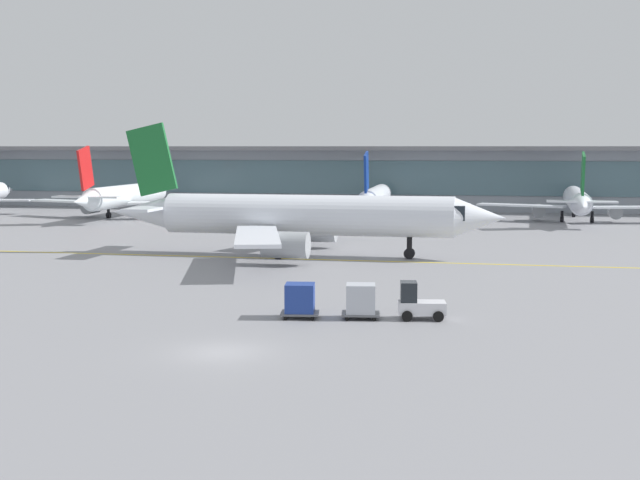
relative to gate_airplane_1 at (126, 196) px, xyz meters
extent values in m
plane|color=gray|center=(36.03, -71.22, -2.90)|extent=(400.00, 400.00, 0.00)
cube|color=yellow|center=(32.67, -37.83, -2.90)|extent=(110.00, 1.20, 0.01)
cube|color=#8C939E|center=(36.03, 23.41, 1.60)|extent=(191.79, 8.00, 9.00)
cube|color=slate|center=(36.03, 19.33, 2.05)|extent=(184.12, 0.16, 5.04)
cube|color=slate|center=(36.03, 21.91, 6.40)|extent=(199.46, 11.00, 0.60)
cone|color=silver|center=(-26.55, 14.91, -0.16)|extent=(2.78, 3.39, 2.53)
cylinder|color=white|center=(0.00, 0.38, 0.10)|extent=(3.07, 20.98, 2.91)
cone|color=white|center=(0.10, 12.60, 0.10)|extent=(2.79, 3.51, 2.76)
cube|color=black|center=(0.08, 10.27, 0.46)|extent=(2.29, 2.64, 1.02)
cone|color=white|center=(-0.10, -12.43, 0.10)|extent=(2.51, 4.68, 2.47)
cube|color=white|center=(-7.46, -1.28, -0.71)|extent=(12.27, 6.03, 0.24)
cylinder|color=#999EA3|center=(-5.05, -0.01, -1.51)|extent=(1.82, 3.10, 1.80)
cube|color=white|center=(7.44, -1.39, -0.71)|extent=(12.28, 5.86, 0.24)
cylinder|color=#999EA3|center=(5.05, -0.09, -1.51)|extent=(1.82, 3.10, 1.80)
cube|color=red|center=(-0.09, -11.50, 4.03)|extent=(0.34, 3.93, 5.48)
cube|color=white|center=(-2.23, -11.14, 0.53)|extent=(4.30, 2.09, 0.21)
cube|color=white|center=(2.05, -11.17, 0.53)|extent=(4.30, 2.09, 0.21)
cylinder|color=black|center=(0.06, 7.71, -2.13)|extent=(0.38, 0.38, 1.54)
cylinder|color=black|center=(0.06, 7.71, -2.52)|extent=(0.48, 0.77, 0.77)
cylinder|color=black|center=(-1.98, -1.32, -2.13)|extent=(0.38, 0.38, 1.54)
cylinder|color=black|center=(-1.98, -1.32, -2.52)|extent=(0.48, 0.77, 0.77)
cylinder|color=black|center=(1.96, -1.35, -2.13)|extent=(0.38, 0.38, 1.54)
cylinder|color=black|center=(1.96, -1.35, -2.52)|extent=(0.48, 0.77, 0.77)
cylinder|color=silver|center=(33.08, 6.04, -0.10)|extent=(3.31, 19.64, 2.72)
cone|color=silver|center=(32.73, 17.44, -0.10)|extent=(2.68, 3.34, 2.58)
cube|color=black|center=(32.80, 15.27, 0.24)|extent=(2.19, 2.51, 0.95)
cone|color=silver|center=(33.45, -5.91, -0.10)|extent=(2.44, 4.42, 2.31)
cube|color=silver|center=(26.18, 4.23, -0.85)|extent=(11.47, 5.24, 0.22)
cylinder|color=#999EA3|center=(28.38, 5.49, -1.61)|extent=(1.77, 2.93, 1.68)
cube|color=silver|center=(40.08, 4.65, -0.85)|extent=(11.43, 5.85, 0.22)
cylinder|color=#999EA3|center=(37.81, 5.78, -1.61)|extent=(1.77, 2.93, 1.68)
cube|color=navy|center=(33.42, -5.04, 3.57)|extent=(0.40, 3.67, 5.12)
cube|color=silver|center=(31.41, -4.79, 0.30)|extent=(4.05, 2.04, 0.19)
cube|color=silver|center=(35.41, -4.66, 0.30)|extent=(4.05, 2.04, 0.19)
cylinder|color=black|center=(32.87, 12.88, -2.18)|extent=(0.35, 0.35, 1.44)
cylinder|color=black|center=(32.87, 12.88, -2.54)|extent=(0.46, 0.73, 0.72)
cylinder|color=black|center=(31.29, 4.38, -2.18)|extent=(0.35, 0.35, 1.44)
cylinder|color=black|center=(31.29, 4.38, -2.54)|extent=(0.46, 0.73, 0.72)
cylinder|color=black|center=(34.97, 4.50, -2.18)|extent=(0.35, 0.35, 1.44)
cylinder|color=black|center=(34.97, 4.50, -2.54)|extent=(0.46, 0.73, 0.72)
cylinder|color=silver|center=(59.16, 5.65, -0.12)|extent=(3.53, 19.58, 2.71)
cone|color=silver|center=(59.65, 17.01, -0.12)|extent=(2.71, 3.35, 2.57)
cube|color=black|center=(59.55, 14.84, 0.22)|extent=(2.21, 2.52, 0.95)
cone|color=silver|center=(58.66, -6.24, -0.12)|extent=(2.48, 4.42, 2.30)
cube|color=silver|center=(52.18, 4.36, -0.86)|extent=(11.38, 5.95, 0.22)
cylinder|color=#999EA3|center=(54.45, 5.45, -1.61)|extent=(1.79, 2.93, 1.67)
cube|color=silver|center=(66.01, 3.77, -0.86)|extent=(11.43, 5.10, 0.22)
cylinder|color=#999EA3|center=(63.84, 5.05, -1.61)|extent=(1.79, 2.93, 1.67)
cube|color=#19662D|center=(58.69, -5.38, 3.55)|extent=(0.44, 3.66, 5.10)
cube|color=silver|center=(56.72, -4.98, 0.29)|extent=(4.06, 2.08, 0.19)
cube|color=silver|center=(60.69, -5.15, 0.29)|extent=(4.06, 2.08, 0.19)
cylinder|color=black|center=(59.45, 12.47, -2.18)|extent=(0.35, 0.35, 1.43)
cylinder|color=black|center=(59.45, 12.47, -2.54)|extent=(0.47, 0.73, 0.72)
cylinder|color=black|center=(57.27, 4.14, -2.18)|extent=(0.35, 0.35, 1.43)
cylinder|color=black|center=(57.27, 4.14, -2.54)|extent=(0.47, 0.73, 0.72)
cylinder|color=black|center=(60.92, 3.98, -2.18)|extent=(0.35, 0.35, 1.43)
cylinder|color=black|center=(60.92, 3.98, -2.54)|extent=(0.47, 0.73, 0.72)
cylinder|color=silver|center=(32.67, -35.83, 0.72)|extent=(25.34, 3.71, 3.52)
cone|color=silver|center=(47.43, -35.94, 0.72)|extent=(4.24, 3.37, 3.34)
cube|color=black|center=(44.62, -35.92, 1.16)|extent=(3.18, 2.77, 1.23)
cone|color=silver|center=(17.20, -35.71, 0.72)|extent=(5.65, 3.03, 2.99)
cube|color=silver|center=(30.67, -26.82, -0.25)|extent=(7.28, 14.82, 0.29)
cylinder|color=#999EA3|center=(32.20, -29.73, -1.23)|extent=(3.74, 2.20, 2.17)
cube|color=silver|center=(30.53, -44.81, -0.25)|extent=(7.08, 14.83, 0.29)
cylinder|color=#999EA3|center=(32.10, -41.93, -1.23)|extent=(3.74, 2.20, 2.17)
cube|color=#19662D|center=(18.32, -35.72, 5.47)|extent=(4.74, 0.41, 6.62)
cube|color=silver|center=(18.76, -33.14, 1.25)|extent=(2.52, 5.19, 0.25)
cube|color=silver|center=(18.72, -38.31, 1.25)|extent=(2.52, 5.19, 0.25)
cylinder|color=black|center=(41.52, -35.90, -1.97)|extent=(0.45, 0.45, 1.86)
cylinder|color=black|center=(41.52, -35.90, -2.44)|extent=(0.93, 0.58, 0.93)
cylinder|color=black|center=(30.62, -33.44, -1.97)|extent=(0.45, 0.45, 1.86)
cylinder|color=black|center=(30.62, -33.44, -2.44)|extent=(0.93, 0.58, 0.93)
cylinder|color=black|center=(30.58, -38.19, -1.97)|extent=(0.45, 0.45, 1.86)
cylinder|color=black|center=(30.58, -38.19, -2.44)|extent=(0.93, 0.58, 0.93)
cube|color=silver|center=(44.58, -61.71, -2.25)|extent=(2.77, 1.75, 0.70)
cube|color=#1E2328|center=(43.84, -61.82, -1.35)|extent=(1.06, 1.35, 1.10)
cylinder|color=black|center=(45.33, -60.90, -2.60)|extent=(0.62, 0.30, 0.60)
cylinder|color=black|center=(45.52, -62.29, -2.60)|extent=(0.62, 0.30, 0.60)
cylinder|color=black|center=(43.64, -61.14, -2.60)|extent=(0.62, 0.30, 0.60)
cylinder|color=black|center=(43.84, -62.53, -2.60)|extent=(0.62, 0.30, 0.60)
cube|color=#595B60|center=(41.22, -62.19, -2.62)|extent=(2.30, 1.88, 0.12)
cube|color=#B2B7C1|center=(41.22, -62.19, -1.76)|extent=(1.79, 1.71, 1.60)
cylinder|color=black|center=(41.86, -61.39, -2.79)|extent=(0.23, 0.13, 0.22)
cylinder|color=black|center=(42.06, -62.78, -2.79)|extent=(0.23, 0.13, 0.22)
cylinder|color=black|center=(40.38, -61.60, -2.79)|extent=(0.23, 0.13, 0.22)
cylinder|color=black|center=(40.57, -62.99, -2.79)|extent=(0.23, 0.13, 0.22)
cube|color=#595B60|center=(37.86, -62.67, -2.62)|extent=(2.30, 1.88, 0.12)
cube|color=navy|center=(37.86, -62.67, -1.76)|extent=(1.79, 1.71, 1.60)
cylinder|color=black|center=(38.50, -61.87, -2.79)|extent=(0.23, 0.13, 0.22)
cylinder|color=black|center=(38.70, -63.25, -2.79)|extent=(0.23, 0.13, 0.22)
cylinder|color=black|center=(37.02, -62.08, -2.79)|extent=(0.23, 0.13, 0.22)
cylinder|color=black|center=(37.21, -63.46, -2.79)|extent=(0.23, 0.13, 0.22)
camera|label=1|loc=(48.11, -109.07, 6.63)|focal=48.46mm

